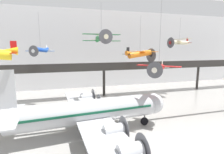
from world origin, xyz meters
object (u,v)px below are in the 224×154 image
object	(u,v)px
suspended_plane_red_highwing	(159,68)
suspended_plane_green_biplane	(101,38)
suspended_plane_orange_highwing	(140,54)
suspended_plane_blue_trainer	(41,50)
suspended_plane_cream_biplane	(179,42)
airliner_silver_main	(85,112)

from	to	relation	value
suspended_plane_red_highwing	suspended_plane_green_biplane	bearing A→B (deg)	-82.87
suspended_plane_red_highwing	suspended_plane_orange_highwing	bearing A→B (deg)	-149.44
suspended_plane_blue_trainer	suspended_plane_orange_highwing	world-z (taller)	suspended_plane_blue_trainer
suspended_plane_blue_trainer	suspended_plane_cream_biplane	distance (m)	34.76
airliner_silver_main	suspended_plane_orange_highwing	size ratio (longest dim) A/B	2.72
suspended_plane_blue_trainer	suspended_plane_red_highwing	distance (m)	26.20
suspended_plane_orange_highwing	suspended_plane_red_highwing	distance (m)	15.26
suspended_plane_green_biplane	suspended_plane_red_highwing	size ratio (longest dim) A/B	0.59
suspended_plane_orange_highwing	airliner_silver_main	bearing A→B (deg)	-150.49
suspended_plane_blue_trainer	suspended_plane_orange_highwing	xyz separation A→B (m)	(22.86, -2.57, -1.00)
airliner_silver_main	suspended_plane_blue_trainer	world-z (taller)	suspended_plane_blue_trainer
airliner_silver_main	suspended_plane_red_highwing	bearing A→B (deg)	-2.02
suspended_plane_orange_highwing	suspended_plane_cream_biplane	world-z (taller)	suspended_plane_cream_biplane
suspended_plane_orange_highwing	suspended_plane_cream_biplane	xyz separation A→B (m)	(11.82, 1.19, 2.88)
suspended_plane_blue_trainer	suspended_plane_orange_highwing	bearing A→B (deg)	111.64
suspended_plane_green_biplane	suspended_plane_blue_trainer	distance (m)	16.26
suspended_plane_cream_biplane	suspended_plane_red_highwing	size ratio (longest dim) A/B	0.65
suspended_plane_green_biplane	suspended_plane_orange_highwing	world-z (taller)	suspended_plane_green_biplane
suspended_plane_orange_highwing	suspended_plane_red_highwing	xyz separation A→B (m)	(-3.41, -14.78, -1.73)
suspended_plane_green_biplane	suspended_plane_red_highwing	bearing A→B (deg)	48.75
suspended_plane_orange_highwing	suspended_plane_red_highwing	bearing A→B (deg)	-118.37
airliner_silver_main	suspended_plane_blue_trainer	size ratio (longest dim) A/B	3.23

